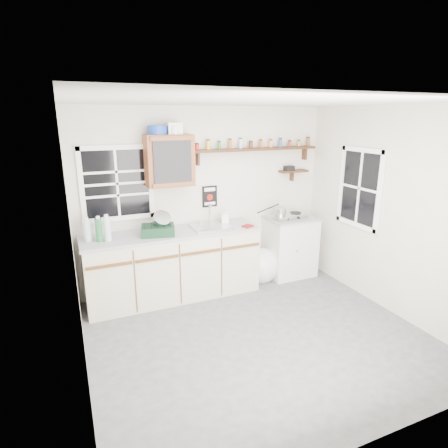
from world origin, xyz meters
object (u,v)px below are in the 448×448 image
object	(u,v)px
main_cabinet	(174,264)
right_cabinet	(290,246)
spice_shelf	(256,148)
hotplate	(288,216)
upper_cabinet	(169,160)
dish_rack	(159,227)

from	to	relation	value
main_cabinet	right_cabinet	world-z (taller)	main_cabinet
spice_shelf	right_cabinet	bearing A→B (deg)	-19.66
right_cabinet	hotplate	xyz separation A→B (m)	(-0.07, -0.02, 0.49)
main_cabinet	upper_cabinet	bearing A→B (deg)	76.32
hotplate	spice_shelf	bearing A→B (deg)	150.04
main_cabinet	dish_rack	distance (m)	0.59
hotplate	main_cabinet	bearing A→B (deg)	174.78
right_cabinet	upper_cabinet	bearing A→B (deg)	176.24
dish_rack	spice_shelf	bearing A→B (deg)	23.20
upper_cabinet	spice_shelf	xyz separation A→B (m)	(1.28, 0.07, 0.10)
spice_shelf	hotplate	size ratio (longest dim) A/B	3.42
right_cabinet	dish_rack	distance (m)	2.10
right_cabinet	dish_rack	bearing A→B (deg)	-177.83
hotplate	right_cabinet	bearing A→B (deg)	10.35
upper_cabinet	dish_rack	size ratio (longest dim) A/B	1.39
right_cabinet	upper_cabinet	distance (m)	2.26
upper_cabinet	dish_rack	distance (m)	0.86
upper_cabinet	hotplate	size ratio (longest dim) A/B	1.17
hotplate	dish_rack	bearing A→B (deg)	176.26
upper_cabinet	hotplate	world-z (taller)	upper_cabinet
dish_rack	hotplate	size ratio (longest dim) A/B	0.84
spice_shelf	dish_rack	size ratio (longest dim) A/B	4.09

